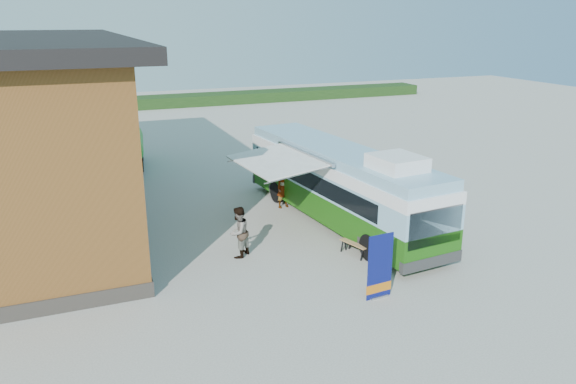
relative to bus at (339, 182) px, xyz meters
name	(u,v)px	position (x,y,z in m)	size (l,w,h in m)	color
ground	(341,264)	(-1.81, -3.83, -1.74)	(100.00, 100.00, 0.00)	#BCB7AD
barn	(13,132)	(-12.31, 6.17, 1.85)	(9.60, 21.20, 7.50)	brown
hedge	(239,97)	(6.19, 34.17, -1.24)	(40.00, 3.00, 1.00)	#264419
bus	(339,182)	(0.00, 0.00, 0.00)	(3.65, 12.05, 3.65)	#246B11
awning	(280,164)	(-2.48, 0.34, 0.91)	(3.11, 4.57, 0.53)	white
banner	(380,272)	(-1.88, -6.47, -0.89)	(0.91, 0.24, 2.09)	#0B1155
picnic_table	(365,237)	(-0.55, -3.21, -1.16)	(1.65, 1.55, 0.78)	#AD8651
person_a	(284,187)	(-1.46, 2.56, -0.79)	(0.70, 0.46, 1.91)	#999999
person_b	(239,232)	(-4.94, -1.91, -0.81)	(0.91, 0.71, 1.87)	#999999
slurry_tanker	(127,145)	(-7.11, 12.46, -0.44)	(2.35, 6.11, 2.27)	#1A941B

